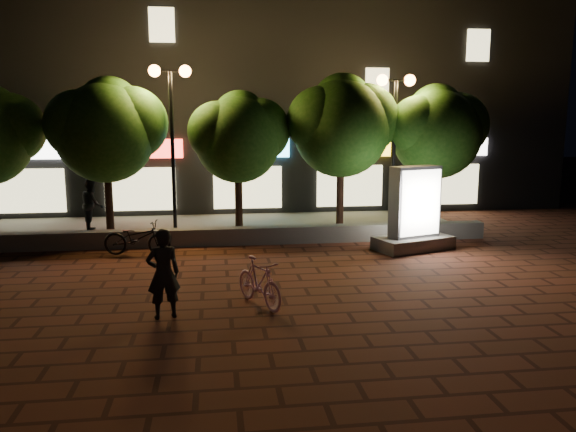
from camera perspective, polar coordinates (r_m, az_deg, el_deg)
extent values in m
plane|color=#54261A|center=(12.58, -6.22, -6.94)|extent=(80.00, 80.00, 0.00)
cube|color=#64625C|center=(16.40, -6.59, -2.10)|extent=(16.00, 0.45, 0.50)
cube|color=#64625C|center=(18.89, -6.73, -1.17)|extent=(16.00, 5.00, 0.08)
cube|color=black|center=(25.09, -7.22, 12.89)|extent=(28.00, 8.00, 10.00)
cube|color=white|center=(22.07, -25.58, 6.22)|extent=(3.20, 0.12, 0.70)
cube|color=beige|center=(22.19, -25.29, 2.36)|extent=(2.60, 0.10, 1.60)
cube|color=red|center=(21.19, -15.17, 6.72)|extent=(3.20, 0.12, 0.70)
cube|color=beige|center=(21.32, -14.99, 2.70)|extent=(2.60, 0.10, 1.60)
cube|color=#42A6CA|center=(21.05, -4.24, 7.01)|extent=(3.20, 0.12, 0.70)
cube|color=beige|center=(21.17, -4.19, 2.96)|extent=(2.60, 0.10, 1.60)
cube|color=yellow|center=(21.66, 6.47, 7.06)|extent=(3.20, 0.12, 0.70)
cube|color=beige|center=(21.78, 6.39, 3.11)|extent=(2.60, 0.10, 1.60)
cube|color=silver|center=(22.96, 16.27, 6.88)|extent=(3.20, 0.12, 0.70)
cube|color=beige|center=(23.07, 16.10, 3.16)|extent=(2.60, 0.10, 1.60)
cube|color=beige|center=(21.33, -12.92, 18.70)|extent=(0.90, 0.10, 1.20)
cube|color=beige|center=(21.94, 9.20, 13.30)|extent=(0.90, 0.10, 1.20)
cube|color=beige|center=(23.53, 19.07, 16.33)|extent=(0.90, 0.10, 1.20)
sphere|color=#2B5418|center=(18.66, -26.83, 8.11)|extent=(2.10, 2.10, 2.10)
cylinder|color=black|center=(17.91, -18.02, 1.74)|extent=(0.24, 0.24, 2.34)
sphere|color=#2B5418|center=(17.75, -18.36, 8.12)|extent=(3.00, 3.00, 3.00)
sphere|color=#2B5418|center=(17.83, -15.89, 9.22)|extent=(2.25, 2.25, 2.25)
sphere|color=#2B5418|center=(17.74, -20.66, 8.80)|extent=(2.10, 2.10, 2.10)
sphere|color=#2B5418|center=(18.08, -17.97, 10.55)|extent=(1.95, 1.95, 1.95)
cylinder|color=black|center=(17.63, -5.11, 1.84)|extent=(0.24, 0.24, 2.21)
sphere|color=#2B5418|center=(17.47, -5.21, 7.84)|extent=(2.70, 2.70, 2.70)
sphere|color=#2B5418|center=(17.71, -3.04, 8.86)|extent=(2.03, 2.03, 2.02)
sphere|color=#2B5418|center=(17.30, -7.23, 8.61)|extent=(1.89, 1.89, 1.89)
sphere|color=#2B5418|center=(17.82, -4.96, 10.05)|extent=(1.76, 1.76, 1.76)
cylinder|color=black|center=(18.06, 5.41, 2.38)|extent=(0.24, 0.24, 2.43)
sphere|color=#2B5418|center=(17.91, 5.51, 8.96)|extent=(3.10, 3.10, 3.10)
sphere|color=#2B5418|center=(18.29, 7.79, 9.87)|extent=(2.33, 2.33, 2.33)
sphere|color=#2B5418|center=(17.62, 3.40, 9.78)|extent=(2.17, 2.17, 2.17)
sphere|color=#2B5418|center=(18.28, 5.61, 11.40)|extent=(2.01, 2.02, 2.02)
cylinder|color=black|center=(19.04, 14.84, 2.28)|extent=(0.24, 0.24, 2.29)
sphere|color=#2B5418|center=(18.90, 15.10, 8.13)|extent=(2.90, 2.90, 2.90)
sphere|color=#2B5418|center=(19.36, 16.91, 8.97)|extent=(2.18, 2.17, 2.17)
sphere|color=#2B5418|center=(18.51, 13.42, 8.95)|extent=(2.03, 2.03, 2.03)
sphere|color=#2B5418|center=(19.26, 15.07, 10.32)|extent=(1.89, 1.88, 1.88)
cylinder|color=black|center=(17.32, -11.82, 6.18)|extent=(0.12, 0.12, 5.00)
cylinder|color=black|center=(17.36, -12.11, 14.44)|extent=(0.90, 0.08, 0.08)
sphere|color=#FF8C3F|center=(17.39, -13.64, 14.37)|extent=(0.36, 0.36, 0.36)
sphere|color=#FF8C3F|center=(17.33, -10.58, 14.50)|extent=(0.36, 0.36, 0.36)
cylinder|color=black|center=(18.21, 10.86, 6.06)|extent=(0.12, 0.12, 4.80)
cylinder|color=black|center=(18.22, 11.11, 13.61)|extent=(0.90, 0.08, 0.08)
sphere|color=#FF8C3F|center=(18.09, 9.72, 13.68)|extent=(0.36, 0.36, 0.36)
sphere|color=#FF8C3F|center=(18.37, 12.47, 13.53)|extent=(0.36, 0.36, 0.36)
cube|color=#64625C|center=(16.13, 12.80, -2.72)|extent=(2.43, 1.74, 0.36)
cube|color=#4C4C51|center=(15.92, 12.96, 1.45)|extent=(1.54, 0.95, 2.01)
cube|color=white|center=(15.72, 13.57, 1.32)|extent=(1.26, 0.46, 1.82)
cube|color=white|center=(16.12, 12.36, 1.57)|extent=(1.26, 0.46, 1.82)
imported|color=#E49AC4|center=(10.94, -3.01, -6.84)|extent=(1.11, 1.63, 0.96)
imported|color=black|center=(10.43, -12.76, -5.84)|extent=(0.70, 0.55, 1.69)
imported|color=black|center=(15.52, -15.31, -2.20)|extent=(1.91, 0.94, 0.96)
imported|color=black|center=(19.03, -19.57, 1.16)|extent=(0.81, 0.95, 1.72)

